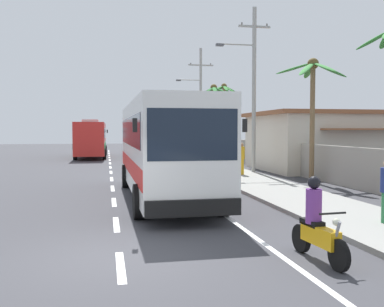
{
  "coord_description": "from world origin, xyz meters",
  "views": [
    {
      "loc": [
        -0.24,
        -9.07,
        2.59
      ],
      "look_at": [
        3.01,
        7.73,
        1.7
      ],
      "focal_mm": 41.33,
      "sensor_mm": 36.0,
      "label": 1
    }
  ],
  "objects": [
    {
      "name": "ground_plane",
      "position": [
        0.0,
        0.0,
        0.0
      ],
      "size": [
        160.0,
        160.0,
        0.0
      ],
      "primitive_type": "plane",
      "color": "#3A3A3F"
    },
    {
      "name": "sidewalk_kerb",
      "position": [
        6.8,
        10.0,
        0.07
      ],
      "size": [
        3.2,
        90.0,
        0.14
      ],
      "primitive_type": "cube",
      "color": "gray",
      "rests_on": "ground"
    },
    {
      "name": "lane_markings",
      "position": [
        2.02,
        14.91,
        0.0
      ],
      "size": [
        3.43,
        71.53,
        0.01
      ],
      "color": "white",
      "rests_on": "ground"
    },
    {
      "name": "boundary_wall",
      "position": [
        10.6,
        14.0,
        0.93
      ],
      "size": [
        0.24,
        60.0,
        1.85
      ],
      "primitive_type": "cube",
      "color": "#9E998E",
      "rests_on": "ground"
    },
    {
      "name": "coach_bus_foreground",
      "position": [
        1.9,
        7.76,
        2.02
      ],
      "size": [
        3.07,
        11.44,
        3.89
      ],
      "color": "white",
      "rests_on": "ground"
    },
    {
      "name": "coach_bus_far_lane",
      "position": [
        -1.7,
        34.56,
        1.87
      ],
      "size": [
        3.08,
        11.57,
        3.6
      ],
      "color": "red",
      "rests_on": "ground"
    },
    {
      "name": "motorcycle_beside_bus",
      "position": [
        3.86,
        -1.0,
        0.68
      ],
      "size": [
        0.56,
        1.96,
        1.68
      ],
      "color": "black",
      "rests_on": "ground"
    },
    {
      "name": "pedestrian_midwalk",
      "position": [
        7.12,
        14.46,
        1.07
      ],
      "size": [
        0.36,
        0.36,
        1.77
      ],
      "rotation": [
        0.0,
        0.0,
        3.68
      ],
      "color": "gold",
      "rests_on": "sidewalk_kerb"
    },
    {
      "name": "utility_pole_mid",
      "position": [
        8.27,
        15.99,
        5.22
      ],
      "size": [
        3.28,
        0.24,
        9.81
      ],
      "color": "#9E9E99",
      "rests_on": "ground"
    },
    {
      "name": "utility_pole_far",
      "position": [
        8.44,
        31.83,
        5.46
      ],
      "size": [
        3.53,
        0.24,
        10.31
      ],
      "color": "#9E9E99",
      "rests_on": "ground"
    },
    {
      "name": "palm_nearest",
      "position": [
        8.64,
        27.17,
        4.53
      ],
      "size": [
        3.63,
        3.85,
        6.49
      ],
      "color": "brown",
      "rests_on": "ground"
    },
    {
      "name": "palm_second",
      "position": [
        9.83,
        11.43,
        4.67
      ],
      "size": [
        3.46,
        3.63,
        6.18
      ],
      "color": "brown",
      "rests_on": "ground"
    },
    {
      "name": "palm_third",
      "position": [
        10.91,
        32.37,
        5.09
      ],
      "size": [
        3.08,
        3.15,
        7.14
      ],
      "color": "brown",
      "rests_on": "ground"
    },
    {
      "name": "palm_farthest",
      "position": [
        9.55,
        35.56,
        4.24
      ],
      "size": [
        3.31,
        3.71,
        5.93
      ],
      "color": "brown",
      "rests_on": "ground"
    },
    {
      "name": "roadside_building",
      "position": [
        16.19,
        17.95,
        1.92
      ],
      "size": [
        13.76,
        8.66,
        3.8
      ],
      "color": "beige",
      "rests_on": "ground"
    }
  ]
}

